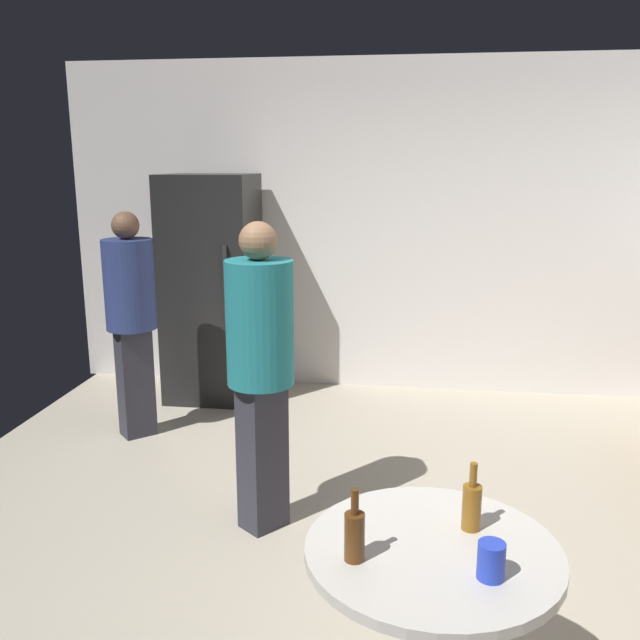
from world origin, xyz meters
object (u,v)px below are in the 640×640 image
Objects in this scene: plastic_cup_blue at (491,561)px; beer_bottle_brown at (354,534)px; refrigerator at (212,288)px; beer_bottle_amber at (472,505)px; person_in_navy_shirt at (131,308)px; foreground_table at (432,577)px; person_in_teal_shirt at (260,356)px.

beer_bottle_brown is at bearing 174.29° from plastic_cup_blue.
refrigerator is 3.64m from beer_bottle_amber.
person_in_navy_shirt is at bearing 124.96° from beer_bottle_brown.
refrigerator is 3.89m from plastic_cup_blue.
foreground_table is at bearing 23.10° from beer_bottle_brown.
beer_bottle_brown reaches higher than foreground_table.
foreground_table is 0.51× the size of person_in_navy_shirt.
person_in_teal_shirt is (0.84, -1.99, 0.04)m from refrigerator.
beer_bottle_amber is at bearing -0.11° from person_in_navy_shirt.
person_in_teal_shirt is (-0.96, 1.18, 0.13)m from beer_bottle_amber.
refrigerator is at bearing 113.01° from beer_bottle_brown.
person_in_navy_shirt is 0.97× the size of person_in_teal_shirt.
foreground_table is at bearing -134.68° from beer_bottle_amber.
beer_bottle_brown is at bearing -147.92° from beer_bottle_amber.
refrigerator reaches higher than beer_bottle_amber.
beer_bottle_amber is (1.80, -3.16, -0.08)m from refrigerator.
beer_bottle_brown is at bearing -27.95° from person_in_teal_shirt.
person_in_teal_shirt is (-0.99, 1.44, 0.15)m from plastic_cup_blue.
beer_bottle_brown is 0.40m from plastic_cup_blue.
beer_bottle_brown is 2.09× the size of plastic_cup_blue.
refrigerator is 1.11× the size of person_in_teal_shirt.
refrigerator is 7.83× the size of beer_bottle_amber.
person_in_navy_shirt reaches higher than foreground_table.
person_in_teal_shirt is (-0.83, 1.30, 0.31)m from foreground_table.
person_in_navy_shirt is (-1.75, 2.50, 0.10)m from beer_bottle_brown.
plastic_cup_blue is at bearing -41.64° from foreground_table.
plastic_cup_blue reaches higher than foreground_table.
foreground_table is 0.26m from plastic_cup_blue.
beer_bottle_brown is (-0.36, -0.23, 0.00)m from beer_bottle_amber.
beer_bottle_amber reaches higher than foreground_table.
beer_bottle_amber is at bearing 45.32° from foreground_table.
beer_bottle_brown is 1.53m from person_in_teal_shirt.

